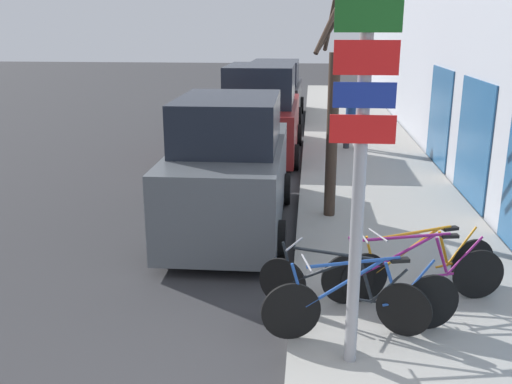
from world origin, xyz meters
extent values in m
plane|color=#333335|center=(0.00, 11.20, 0.00)|extent=(80.00, 80.00, 0.00)
cube|color=#9E9B93|center=(2.60, 14.00, 0.07)|extent=(3.20, 32.00, 0.15)
cube|color=#B2B7C1|center=(4.35, 14.00, 3.25)|extent=(0.20, 32.00, 6.50)
cube|color=#26598C|center=(4.23, 8.70, 1.28)|extent=(0.03, 2.14, 2.27)
cube|color=#26598C|center=(4.23, 11.71, 1.28)|extent=(0.03, 2.14, 2.27)
cylinder|color=#939399|center=(1.64, 2.93, 1.95)|extent=(0.12, 0.12, 3.61)
cube|color=#19591E|center=(1.64, 2.86, 3.46)|extent=(0.57, 0.02, 0.28)
cube|color=red|center=(1.64, 2.86, 3.12)|extent=(0.55, 0.02, 0.29)
cube|color=navy|center=(1.64, 2.86, 2.80)|extent=(0.54, 0.02, 0.22)
cube|color=red|center=(1.64, 2.86, 2.50)|extent=(0.58, 0.02, 0.25)
cylinder|color=black|center=(1.03, 3.28, 0.47)|extent=(0.63, 0.18, 0.64)
cylinder|color=black|center=(2.54, 3.63, 0.47)|extent=(0.63, 0.18, 0.64)
cylinder|color=#1E4799|center=(1.59, 3.41, 0.77)|extent=(0.86, 0.24, 0.53)
cylinder|color=#1E4799|center=(1.67, 3.43, 0.99)|extent=(0.99, 0.27, 0.08)
cylinder|color=#1E4799|center=(2.09, 3.53, 0.74)|extent=(0.19, 0.08, 0.46)
cylinder|color=#1E4799|center=(2.27, 3.57, 0.50)|extent=(0.54, 0.15, 0.08)
cylinder|color=#1E4799|center=(2.35, 3.59, 0.72)|extent=(0.41, 0.12, 0.52)
cylinder|color=#1E4799|center=(1.10, 3.30, 0.74)|extent=(0.19, 0.07, 0.56)
cube|color=black|center=(2.16, 3.55, 0.99)|extent=(0.21, 0.12, 0.04)
cylinder|color=#99999E|center=(1.18, 3.31, 1.02)|extent=(0.12, 0.43, 0.02)
cylinder|color=black|center=(0.90, 4.02, 0.45)|extent=(0.57, 0.26, 0.60)
cylinder|color=black|center=(2.23, 3.47, 0.45)|extent=(0.57, 0.26, 0.60)
cylinder|color=black|center=(1.40, 3.81, 0.73)|extent=(0.76, 0.34, 0.50)
cylinder|color=black|center=(1.46, 3.78, 0.94)|extent=(0.88, 0.39, 0.08)
cylinder|color=black|center=(1.83, 3.63, 0.71)|extent=(0.18, 0.10, 0.43)
cylinder|color=black|center=(1.99, 3.56, 0.47)|extent=(0.48, 0.22, 0.07)
cylinder|color=black|center=(2.06, 3.53, 0.69)|extent=(0.36, 0.17, 0.49)
cylinder|color=black|center=(0.96, 3.99, 0.71)|extent=(0.17, 0.10, 0.52)
cube|color=black|center=(1.89, 3.60, 0.94)|extent=(0.22, 0.15, 0.04)
cylinder|color=#99999E|center=(1.03, 3.96, 0.96)|extent=(0.19, 0.42, 0.02)
cylinder|color=black|center=(1.67, 4.15, 0.47)|extent=(0.63, 0.15, 0.63)
cylinder|color=black|center=(3.26, 4.43, 0.47)|extent=(0.63, 0.15, 0.63)
cylinder|color=#8C1E72|center=(2.27, 4.25, 0.76)|extent=(0.90, 0.20, 0.52)
cylinder|color=#8C1E72|center=(2.35, 4.27, 0.98)|extent=(1.04, 0.22, 0.08)
cylinder|color=#8C1E72|center=(2.78, 4.35, 0.74)|extent=(0.20, 0.07, 0.46)
cylinder|color=#8C1E72|center=(2.98, 4.38, 0.49)|extent=(0.57, 0.13, 0.08)
cylinder|color=#8C1E72|center=(3.06, 4.40, 0.71)|extent=(0.43, 0.10, 0.51)
cylinder|color=#8C1E72|center=(1.75, 4.16, 0.74)|extent=(0.20, 0.07, 0.55)
cube|color=black|center=(2.86, 4.36, 0.98)|extent=(0.21, 0.11, 0.04)
cylinder|color=#99999E|center=(1.83, 4.17, 1.01)|extent=(0.10, 0.44, 0.02)
cylinder|color=black|center=(1.87, 4.23, 0.46)|extent=(0.59, 0.27, 0.62)
cylinder|color=black|center=(3.29, 4.83, 0.46)|extent=(0.59, 0.27, 0.62)
cylinder|color=orange|center=(2.41, 4.45, 0.75)|extent=(0.81, 0.37, 0.51)
cylinder|color=orange|center=(2.48, 4.48, 0.96)|extent=(0.94, 0.42, 0.08)
cylinder|color=orange|center=(2.87, 4.65, 0.72)|extent=(0.19, 0.11, 0.45)
cylinder|color=orange|center=(3.05, 4.72, 0.48)|extent=(0.51, 0.24, 0.08)
cylinder|color=orange|center=(3.12, 4.75, 0.70)|extent=(0.39, 0.18, 0.50)
cylinder|color=orange|center=(1.94, 4.26, 0.72)|extent=(0.18, 0.10, 0.54)
cube|color=black|center=(2.94, 4.68, 0.96)|extent=(0.22, 0.15, 0.04)
cylinder|color=#99999E|center=(2.01, 4.29, 0.99)|extent=(0.19, 0.41, 0.02)
cube|color=#51565B|center=(-0.15, 7.14, 0.82)|extent=(1.82, 4.49, 1.30)
cube|color=black|center=(-0.15, 6.96, 1.87)|extent=(1.61, 2.34, 0.80)
cylinder|color=black|center=(-1.05, 8.52, 0.30)|extent=(0.23, 0.61, 0.61)
cylinder|color=black|center=(0.71, 8.54, 0.30)|extent=(0.23, 0.61, 0.61)
cylinder|color=black|center=(-1.01, 5.75, 0.30)|extent=(0.23, 0.61, 0.61)
cylinder|color=black|center=(0.75, 5.77, 0.30)|extent=(0.23, 0.61, 0.61)
cube|color=maroon|center=(-0.11, 12.78, 0.78)|extent=(1.90, 4.64, 1.23)
cube|color=black|center=(-0.12, 12.60, 1.90)|extent=(1.70, 2.42, 1.01)
cylinder|color=black|center=(-1.05, 14.22, 0.31)|extent=(0.22, 0.62, 0.62)
cylinder|color=black|center=(0.83, 14.21, 0.31)|extent=(0.22, 0.62, 0.62)
cylinder|color=black|center=(-1.06, 11.35, 0.31)|extent=(0.22, 0.62, 0.62)
cylinder|color=black|center=(0.82, 11.34, 0.31)|extent=(0.22, 0.62, 0.62)
cube|color=black|center=(-0.13, 19.05, 0.75)|extent=(1.85, 4.78, 1.14)
cube|color=black|center=(-0.13, 18.86, 1.73)|extent=(1.65, 2.49, 0.82)
cylinder|color=black|center=(-1.02, 20.54, 0.33)|extent=(0.23, 0.66, 0.66)
cylinder|color=black|center=(0.79, 20.52, 0.33)|extent=(0.23, 0.66, 0.66)
cylinder|color=black|center=(-1.05, 17.59, 0.33)|extent=(0.23, 0.66, 0.66)
cylinder|color=black|center=(0.76, 17.57, 0.33)|extent=(0.23, 0.66, 0.66)
cylinder|color=#333338|center=(2.17, 13.26, 0.58)|extent=(0.16, 0.16, 0.86)
cylinder|color=#333338|center=(2.47, 13.32, 0.58)|extent=(0.16, 0.16, 0.86)
cylinder|color=navy|center=(2.32, 13.29, 1.34)|extent=(0.39, 0.39, 0.68)
sphere|color=tan|center=(2.32, 13.29, 1.80)|extent=(0.23, 0.23, 0.23)
cylinder|color=#3D2D23|center=(1.55, 7.50, 1.55)|extent=(0.20, 0.20, 2.80)
cylinder|color=#3D2D23|center=(1.90, 7.75, 3.59)|extent=(0.80, 0.59, 1.32)
cylinder|color=#3D2D23|center=(1.39, 7.28, 3.30)|extent=(0.42, 0.55, 0.75)
cylinder|color=#3D2D23|center=(1.48, 8.08, 3.45)|extent=(0.23, 1.20, 1.06)
cylinder|color=#3D2D23|center=(1.42, 7.99, 3.21)|extent=(0.36, 1.03, 0.59)
camera|label=1|loc=(1.17, -2.16, 3.38)|focal=40.00mm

